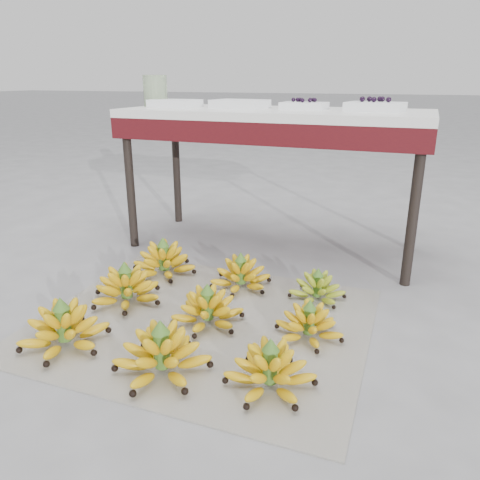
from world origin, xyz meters
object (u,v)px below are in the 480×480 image
(bunch_mid_right, at_px, (309,325))
(bunch_back_center, at_px, (241,275))
(bunch_back_right, at_px, (317,289))
(tray_far_left, at_px, (175,103))
(newspaper_mat, at_px, (203,322))
(tray_right, at_px, (304,105))
(bunch_front_left, at_px, (64,329))
(glass_jar, at_px, (155,91))
(vendor_table, at_px, (274,126))
(bunch_front_right, at_px, (270,371))
(tray_far_right, at_px, (375,106))
(bunch_back_left, at_px, (164,261))
(bunch_front_center, at_px, (162,355))
(bunch_mid_left, at_px, (126,288))
(tray_left, at_px, (240,104))
(bunch_mid_center, at_px, (208,310))

(bunch_mid_right, bearing_deg, bunch_back_center, 158.80)
(bunch_back_center, distance_m, bunch_back_right, 0.35)
(tray_far_left, bearing_deg, bunch_back_right, -29.95)
(newspaper_mat, distance_m, tray_right, 1.24)
(bunch_front_left, height_order, glass_jar, glass_jar)
(newspaper_mat, relative_size, vendor_table, 0.80)
(bunch_front_right, height_order, tray_far_right, tray_far_right)
(newspaper_mat, bearing_deg, bunch_back_left, 136.66)
(bunch_mid_right, bearing_deg, tray_far_left, 156.96)
(bunch_back_center, bearing_deg, bunch_back_right, -12.02)
(bunch_front_center, bearing_deg, tray_right, 85.05)
(glass_jar, bearing_deg, bunch_back_center, -38.20)
(bunch_mid_left, xyz_separation_m, tray_right, (0.50, 0.93, 0.71))
(tray_far_left, xyz_separation_m, tray_right, (0.71, 0.07, -0.00))
(vendor_table, relative_size, tray_right, 6.88)
(bunch_front_right, relative_size, glass_jar, 1.78)
(bunch_front_left, height_order, tray_far_right, tray_far_right)
(bunch_front_center, relative_size, tray_far_left, 1.17)
(bunch_back_left, distance_m, tray_right, 1.06)
(bunch_back_right, relative_size, tray_far_right, 0.89)
(newspaper_mat, xyz_separation_m, bunch_mid_left, (-0.38, 0.04, 0.07))
(bunch_front_center, xyz_separation_m, tray_far_left, (-0.61, 1.25, 0.70))
(bunch_front_center, distance_m, bunch_back_center, 0.70)
(bunch_front_left, height_order, bunch_back_center, bunch_front_left)
(bunch_back_center, height_order, tray_left, tray_left)
(bunch_mid_center, xyz_separation_m, bunch_back_left, (-0.40, 0.37, 0.01))
(bunch_front_left, height_order, bunch_back_right, bunch_front_left)
(bunch_back_center, distance_m, tray_right, 0.95)
(bunch_front_left, height_order, bunch_front_center, bunch_front_center)
(tray_far_right, bearing_deg, bunch_front_center, -109.31)
(bunch_mid_center, relative_size, glass_jar, 2.03)
(bunch_mid_center, relative_size, tray_right, 1.50)
(bunch_mid_center, bearing_deg, bunch_back_right, 29.38)
(bunch_back_left, xyz_separation_m, bunch_back_center, (0.40, -0.01, -0.01))
(tray_far_left, bearing_deg, tray_right, 5.30)
(bunch_front_left, xyz_separation_m, tray_right, (0.51, 1.30, 0.70))
(tray_far_right, bearing_deg, bunch_mid_right, -94.37)
(bunch_mid_center, distance_m, bunch_back_center, 0.36)
(bunch_back_right, distance_m, glass_jar, 1.47)
(tray_far_left, xyz_separation_m, tray_far_right, (1.06, 0.05, 0.00))
(bunch_back_right, height_order, tray_far_left, tray_far_left)
(newspaper_mat, relative_size, tray_far_right, 4.36)
(tray_left, distance_m, tray_far_right, 0.69)
(newspaper_mat, distance_m, bunch_front_right, 0.48)
(tray_far_left, bearing_deg, newspaper_mat, -57.11)
(bunch_mid_right, relative_size, tray_far_left, 1.18)
(bunch_front_right, relative_size, vendor_table, 0.19)
(vendor_table, bearing_deg, tray_far_left, -177.13)
(bunch_mid_center, xyz_separation_m, tray_right, (0.10, 0.97, 0.71))
(tray_left, xyz_separation_m, glass_jar, (-0.51, -0.00, 0.06))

